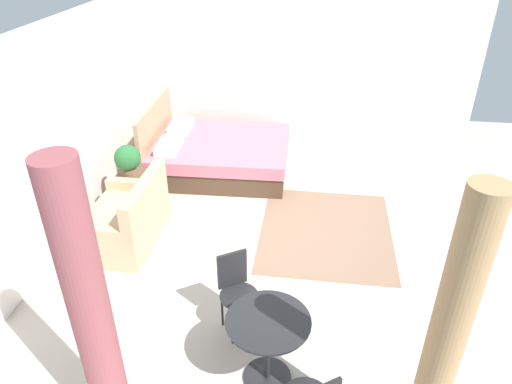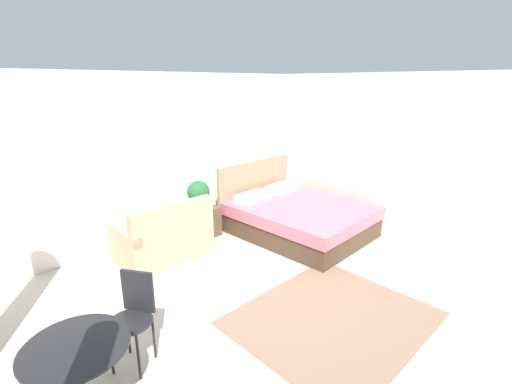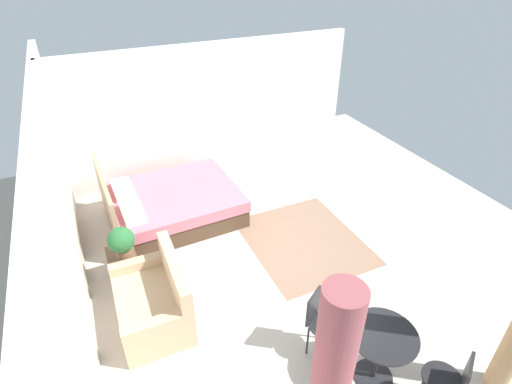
{
  "view_description": "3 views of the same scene",
  "coord_description": "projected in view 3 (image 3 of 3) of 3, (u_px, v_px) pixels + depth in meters",
  "views": [
    {
      "loc": [
        -5.0,
        -0.27,
        3.66
      ],
      "look_at": [
        -0.16,
        0.4,
        0.77
      ],
      "focal_mm": 32.98,
      "sensor_mm": 36.0,
      "label": 1
    },
    {
      "loc": [
        -2.73,
        -2.35,
        2.47
      ],
      "look_at": [
        0.46,
        0.94,
        1.08
      ],
      "focal_mm": 25.47,
      "sensor_mm": 36.0,
      "label": 2
    },
    {
      "loc": [
        -4.1,
        2.36,
        4.23
      ],
      "look_at": [
        0.48,
        0.26,
        1.01
      ],
      "focal_mm": 28.3,
      "sensor_mm": 36.0,
      "label": 3
    }
  ],
  "objects": [
    {
      "name": "ground_plane",
      "position": [
        284.0,
        259.0,
        6.25
      ],
      "size": [
        9.11,
        8.75,
        0.02
      ],
      "primitive_type": "cube",
      "color": "#B2A899"
    },
    {
      "name": "wall_back",
      "position": [
        62.0,
        243.0,
        4.53
      ],
      "size": [
        9.11,
        0.12,
        2.62
      ],
      "primitive_type": "cube",
      "color": "silver",
      "rests_on": "ground"
    },
    {
      "name": "wall_right",
      "position": [
        213.0,
        112.0,
        7.88
      ],
      "size": [
        0.12,
        5.75,
        2.62
      ],
      "primitive_type": "cube",
      "color": "silver",
      "rests_on": "ground"
    },
    {
      "name": "area_rug",
      "position": [
        304.0,
        241.0,
        6.59
      ],
      "size": [
        2.03,
        1.73,
        0.01
      ],
      "primitive_type": "cube",
      "color": "#7F604C",
      "rests_on": "ground"
    },
    {
      "name": "bed",
      "position": [
        170.0,
        204.0,
        6.99
      ],
      "size": [
        1.83,
        2.22,
        1.11
      ],
      "color": "#473323",
      "rests_on": "ground"
    },
    {
      "name": "couch",
      "position": [
        155.0,
        302.0,
        5.11
      ],
      "size": [
        1.26,
        0.85,
        0.9
      ],
      "color": "tan",
      "rests_on": "ground"
    },
    {
      "name": "nightstand",
      "position": [
        124.0,
        267.0,
        5.73
      ],
      "size": [
        0.47,
        0.39,
        0.49
      ],
      "color": "brown",
      "rests_on": "ground"
    },
    {
      "name": "potted_plant",
      "position": [
        121.0,
        242.0,
        5.38
      ],
      "size": [
        0.36,
        0.36,
        0.49
      ],
      "color": "brown",
      "rests_on": "nightstand"
    },
    {
      "name": "balcony_table",
      "position": [
        380.0,
        348.0,
        4.3
      ],
      "size": [
        0.73,
        0.73,
        0.73
      ],
      "color": "black",
      "rests_on": "ground"
    },
    {
      "name": "cafe_chair_near_window",
      "position": [
        452.0,
        380.0,
        3.97
      ],
      "size": [
        0.56,
        0.56,
        0.85
      ],
      "color": "black",
      "rests_on": "ground"
    },
    {
      "name": "cafe_chair_near_couch",
      "position": [
        319.0,
        318.0,
        4.61
      ],
      "size": [
        0.53,
        0.53,
        0.87
      ],
      "color": "black",
      "rests_on": "ground"
    }
  ]
}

